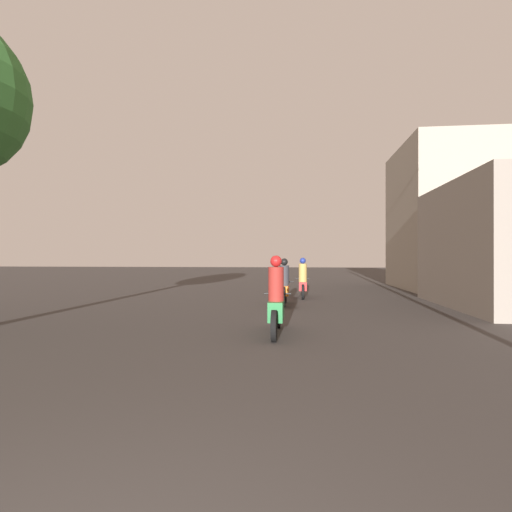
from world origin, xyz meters
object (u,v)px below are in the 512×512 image
at_px(building_right_far, 443,218).
at_px(motorcycle_red, 303,282).
at_px(motorcycle_green, 276,303).
at_px(motorcycle_orange, 284,287).

bearing_deg(building_right_far, motorcycle_red, -143.91).
height_order(motorcycle_green, motorcycle_orange, motorcycle_green).
bearing_deg(motorcycle_green, motorcycle_orange, 94.55).
bearing_deg(motorcycle_red, building_right_far, 35.87).
bearing_deg(motorcycle_green, building_right_far, 63.21).
relative_size(motorcycle_green, motorcycle_orange, 1.07).
relative_size(motorcycle_red, building_right_far, 0.28).
xyz_separation_m(motorcycle_green, building_right_far, (7.72, 12.82, 2.96)).
bearing_deg(building_right_far, motorcycle_green, -121.04).
bearing_deg(motorcycle_orange, motorcycle_green, -99.28).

